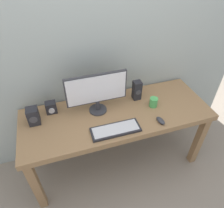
# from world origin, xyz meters

# --- Properties ---
(ground_plane) EXTENTS (6.00, 6.00, 0.00)m
(ground_plane) POSITION_xyz_m (0.00, 0.00, 0.00)
(ground_plane) COLOR gray
(wall_back) EXTENTS (3.10, 0.04, 3.00)m
(wall_back) POSITION_xyz_m (0.00, 0.37, 1.50)
(wall_back) COLOR #9EA8A3
(wall_back) RESTS_ON ground_plane
(desk) EXTENTS (1.77, 0.65, 0.74)m
(desk) POSITION_xyz_m (0.00, 0.00, 0.65)
(desk) COLOR #936D47
(desk) RESTS_ON ground_plane
(monitor) EXTENTS (0.55, 0.17, 0.39)m
(monitor) POSITION_xyz_m (-0.16, 0.10, 0.96)
(monitor) COLOR #333338
(monitor) RESTS_ON desk
(keyboard_primary) EXTENTS (0.43, 0.16, 0.02)m
(keyboard_primary) POSITION_xyz_m (-0.08, -0.21, 0.75)
(keyboard_primary) COLOR #232328
(keyboard_primary) RESTS_ON desk
(mouse) EXTENTS (0.07, 0.11, 0.04)m
(mouse) POSITION_xyz_m (0.33, -0.23, 0.76)
(mouse) COLOR #333338
(mouse) RESTS_ON desk
(speaker_right) EXTENTS (0.08, 0.08, 0.20)m
(speaker_right) POSITION_xyz_m (0.26, 0.15, 0.84)
(speaker_right) COLOR #232328
(speaker_right) RESTS_ON desk
(speaker_left) EXTENTS (0.10, 0.10, 0.16)m
(speaker_left) POSITION_xyz_m (-0.73, 0.10, 0.82)
(speaker_left) COLOR #232328
(speaker_left) RESTS_ON desk
(audio_controller) EXTENTS (0.10, 0.09, 0.11)m
(audio_controller) POSITION_xyz_m (-0.58, 0.20, 0.80)
(audio_controller) COLOR #232328
(audio_controller) RESTS_ON desk
(coffee_mug) EXTENTS (0.08, 0.08, 0.09)m
(coffee_mug) POSITION_xyz_m (0.37, -0.01, 0.79)
(coffee_mug) COLOR #4CB259
(coffee_mug) RESTS_ON desk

